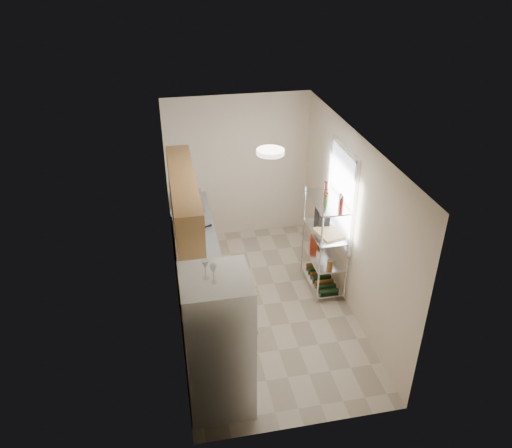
{
  "coord_description": "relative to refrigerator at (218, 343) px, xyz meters",
  "views": [
    {
      "loc": [
        -1.27,
        -5.78,
        4.79
      ],
      "look_at": [
        -0.07,
        0.25,
        1.27
      ],
      "focal_mm": 35.0,
      "sensor_mm": 36.0,
      "label": 1
    }
  ],
  "objects": [
    {
      "name": "room",
      "position": [
        0.87,
        1.64,
        0.41
      ],
      "size": [
        2.52,
        4.42,
        2.62
      ],
      "color": "#C1B29C",
      "rests_on": "ground"
    },
    {
      "name": "counter_run",
      "position": [
        -0.05,
        2.08,
        -0.44
      ],
      "size": [
        0.63,
        3.51,
        0.9
      ],
      "color": "#AA7A48",
      "rests_on": "ground"
    },
    {
      "name": "upper_cabinets",
      "position": [
        -0.18,
        1.74,
        0.92
      ],
      "size": [
        0.33,
        2.2,
        0.72
      ],
      "primitive_type": "cube",
      "color": "#AA7A48",
      "rests_on": "room"
    },
    {
      "name": "range_hood",
      "position": [
        -0.13,
        2.54,
        0.5
      ],
      "size": [
        0.5,
        0.6,
        0.12
      ],
      "primitive_type": "cube",
      "color": "#B7BABC",
      "rests_on": "room"
    },
    {
      "name": "window",
      "position": [
        2.1,
        1.99,
        0.66
      ],
      "size": [
        0.06,
        1.0,
        1.46
      ],
      "primitive_type": "cube",
      "color": "white",
      "rests_on": "room"
    },
    {
      "name": "bakers_rack",
      "position": [
        1.88,
        1.93,
        0.21
      ],
      "size": [
        0.45,
        0.9,
        1.73
      ],
      "color": "silver",
      "rests_on": "ground"
    },
    {
      "name": "ceiling_dome",
      "position": [
        0.87,
        1.34,
        1.68
      ],
      "size": [
        0.34,
        0.34,
        0.05
      ],
      "primitive_type": "cylinder",
      "color": "white",
      "rests_on": "room"
    },
    {
      "name": "refrigerator",
      "position": [
        0.0,
        0.0,
        0.0
      ],
      "size": [
        0.74,
        0.74,
        1.79
      ],
      "primitive_type": "cube",
      "color": "white",
      "rests_on": "ground"
    },
    {
      "name": "wine_glass_a",
      "position": [
        -0.02,
        -0.07,
        1.0
      ],
      "size": [
        0.07,
        0.07,
        0.2
      ],
      "primitive_type": null,
      "color": "silver",
      "rests_on": "refrigerator"
    },
    {
      "name": "wine_glass_b",
      "position": [
        -0.09,
        0.01,
        1.0
      ],
      "size": [
        0.08,
        0.08,
        0.21
      ],
      "primitive_type": null,
      "color": "silver",
      "rests_on": "refrigerator"
    },
    {
      "name": "rice_cooker",
      "position": [
        -0.06,
        2.17,
        0.11
      ],
      "size": [
        0.25,
        0.25,
        0.2
      ],
      "primitive_type": "cylinder",
      "color": "white",
      "rests_on": "counter_run"
    },
    {
      "name": "frying_pan_large",
      "position": [
        -0.08,
        2.54,
        0.03
      ],
      "size": [
        0.31,
        0.31,
        0.05
      ],
      "primitive_type": "cylinder",
      "rotation": [
        0.0,
        0.0,
        0.06
      ],
      "color": "black",
      "rests_on": "counter_run"
    },
    {
      "name": "frying_pan_small",
      "position": [
        0.01,
        2.45,
        0.03
      ],
      "size": [
        0.29,
        0.29,
        0.04
      ],
      "primitive_type": "cylinder",
      "rotation": [
        0.0,
        0.0,
        0.58
      ],
      "color": "black",
      "rests_on": "counter_run"
    },
    {
      "name": "cutting_board",
      "position": [
        1.89,
        1.83,
        0.13
      ],
      "size": [
        0.42,
        0.49,
        0.03
      ],
      "primitive_type": "cube",
      "rotation": [
        0.0,
        0.0,
        0.23
      ],
      "color": "tan",
      "rests_on": "bakers_rack"
    },
    {
      "name": "espresso_machine",
      "position": [
        1.88,
        2.13,
        0.27
      ],
      "size": [
        0.19,
        0.28,
        0.31
      ],
      "primitive_type": "cube",
      "rotation": [
        0.0,
        0.0,
        -0.06
      ],
      "color": "black",
      "rests_on": "bakers_rack"
    },
    {
      "name": "storage_bag",
      "position": [
        1.8,
        2.24,
        -0.25
      ],
      "size": [
        0.14,
        0.17,
        0.17
      ],
      "primitive_type": "cube",
      "rotation": [
        0.0,
        0.0,
        -0.28
      ],
      "color": "#A12B13",
      "rests_on": "bakers_rack"
    }
  ]
}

